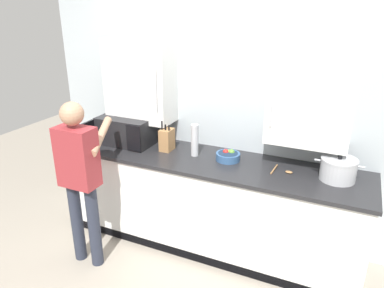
{
  "coord_description": "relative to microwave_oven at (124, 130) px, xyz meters",
  "views": [
    {
      "loc": [
        1.18,
        -2.16,
        2.31
      ],
      "look_at": [
        -0.15,
        0.73,
        1.08
      ],
      "focal_mm": 34.07,
      "sensor_mm": 36.0,
      "label": 1
    }
  ],
  "objects": [
    {
      "name": "thermos_flask",
      "position": [
        0.81,
        0.0,
        0.01
      ],
      "size": [
        0.08,
        0.08,
        0.31
      ],
      "color": "#B7BABF",
      "rests_on": "counter_unit"
    },
    {
      "name": "wooden_spoon",
      "position": [
        1.66,
        -0.02,
        -0.13
      ],
      "size": [
        0.18,
        0.2,
        0.02
      ],
      "color": "#A37547",
      "rests_on": "counter_unit"
    },
    {
      "name": "counter_unit",
      "position": [
        0.98,
        -0.04,
        -0.61
      ],
      "size": [
        2.95,
        0.72,
        0.93
      ],
      "color": "white",
      "rests_on": "ground_plane"
    },
    {
      "name": "fruit_bowl",
      "position": [
        1.15,
        0.03,
        -0.1
      ],
      "size": [
        0.23,
        0.23,
        0.1
      ],
      "color": "#335684",
      "rests_on": "counter_unit"
    },
    {
      "name": "stock_pot",
      "position": [
        2.11,
        0.02,
        -0.05
      ],
      "size": [
        0.39,
        0.3,
        0.22
      ],
      "color": "#B7BABF",
      "rests_on": "counter_unit"
    },
    {
      "name": "microwave_oven",
      "position": [
        0.0,
        0.0,
        0.0
      ],
      "size": [
        0.58,
        0.77,
        0.29
      ],
      "color": "black",
      "rests_on": "counter_unit"
    },
    {
      "name": "back_wall_tiled",
      "position": [
        0.98,
        0.31,
        0.34
      ],
      "size": [
        3.89,
        0.44,
        2.7
      ],
      "color": "#B2BCC1",
      "rests_on": "ground_plane"
    },
    {
      "name": "person_figure",
      "position": [
        0.05,
        -0.77,
        -0.14
      ],
      "size": [
        0.44,
        0.58,
        1.56
      ],
      "color": "#282D3D",
      "rests_on": "ground_plane"
    },
    {
      "name": "knife_block",
      "position": [
        0.51,
        0.01,
        -0.03
      ],
      "size": [
        0.11,
        0.15,
        0.31
      ],
      "color": "#A37547",
      "rests_on": "counter_unit"
    }
  ]
}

